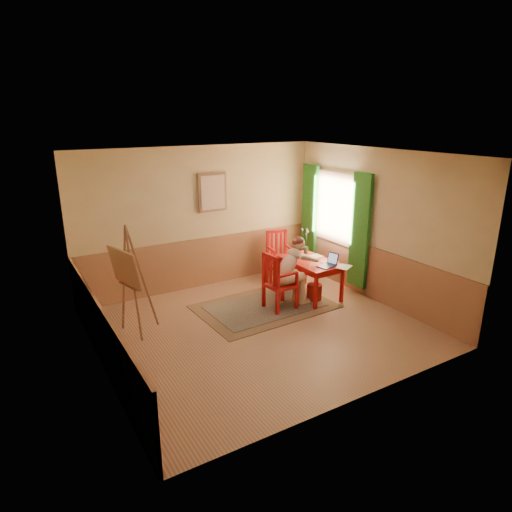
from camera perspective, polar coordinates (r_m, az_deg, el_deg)
room at (r=6.87m, az=0.56°, el=1.25°), size 5.04×4.54×2.84m
wainscot at (r=7.81m, az=-2.51°, el=-3.65°), size 5.00×4.50×1.00m
window at (r=9.13m, az=9.99°, el=4.82°), size 0.12×2.01×2.20m
wall_portrait at (r=8.76m, az=-5.61°, el=8.16°), size 0.60×0.05×0.76m
rug at (r=8.13m, az=1.14°, el=-6.50°), size 2.46×1.69×0.02m
table at (r=8.45m, az=7.04°, el=-1.16°), size 0.74×1.21×0.72m
chair_left at (r=7.86m, az=2.85°, el=-3.33°), size 0.52×0.50×1.05m
chair_back at (r=9.34m, az=2.99°, el=0.08°), size 0.54×0.56×1.03m
figure at (r=7.96m, az=4.56°, el=-1.68°), size 0.96×0.43×1.29m
laptop at (r=8.16m, az=9.34°, el=-0.95°), size 0.41×0.30×0.23m
papers at (r=8.42m, az=8.16°, el=-0.61°), size 0.92×1.21×0.00m
vase at (r=8.78m, az=6.45°, el=1.81°), size 0.17×0.25×0.51m
wastebasket at (r=8.44m, az=7.52°, el=-4.65°), size 0.35×0.35×0.31m
easel at (r=7.05m, az=-16.26°, el=-1.93°), size 0.67×0.80×1.80m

